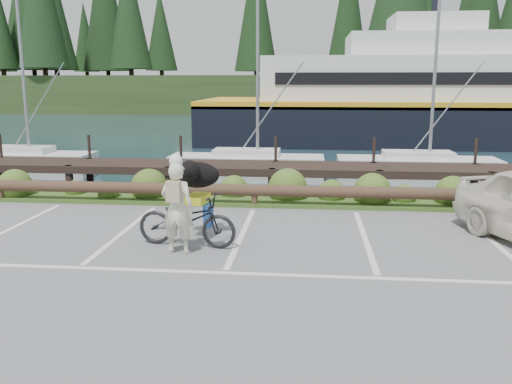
# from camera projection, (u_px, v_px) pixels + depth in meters

# --- Properties ---
(ground) EXTENTS (72.00, 72.00, 0.00)m
(ground) POSITION_uv_depth(u_px,v_px,m) (228.00, 265.00, 9.69)
(ground) COLOR #5E5F61
(harbor_backdrop) EXTENTS (170.00, 160.00, 30.00)m
(harbor_backdrop) POSITION_uv_depth(u_px,v_px,m) (305.00, 102.00, 86.13)
(harbor_backdrop) COLOR #182F3A
(harbor_backdrop) RESTS_ON ground
(vegetation_strip) EXTENTS (34.00, 1.60, 0.10)m
(vegetation_strip) POSITION_uv_depth(u_px,v_px,m) (257.00, 200.00, 14.85)
(vegetation_strip) COLOR #3D5B21
(vegetation_strip) RESTS_ON ground
(log_rail) EXTENTS (32.00, 0.30, 0.60)m
(log_rail) POSITION_uv_depth(u_px,v_px,m) (255.00, 207.00, 14.17)
(log_rail) COLOR #443021
(log_rail) RESTS_ON ground
(bicycle) EXTENTS (2.10, 0.97, 1.06)m
(bicycle) POSITION_uv_depth(u_px,v_px,m) (187.00, 220.00, 10.74)
(bicycle) COLOR black
(bicycle) RESTS_ON ground
(cyclist) EXTENTS (0.69, 0.50, 1.76)m
(cyclist) POSITION_uv_depth(u_px,v_px,m) (177.00, 208.00, 10.22)
(cyclist) COLOR beige
(cyclist) RESTS_ON ground
(dog) EXTENTS (0.58, 0.99, 0.54)m
(dog) POSITION_uv_depth(u_px,v_px,m) (197.00, 175.00, 11.20)
(dog) COLOR black
(dog) RESTS_ON bicycle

